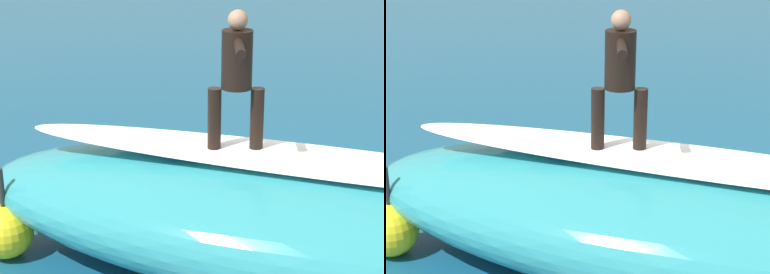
{
  "view_description": "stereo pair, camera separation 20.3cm",
  "coord_description": "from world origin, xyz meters",
  "views": [
    {
      "loc": [
        0.79,
        9.15,
        4.37
      ],
      "look_at": [
        1.39,
        0.47,
        1.22
      ],
      "focal_mm": 64.34,
      "sensor_mm": 36.0,
      "label": 1
    },
    {
      "loc": [
        0.59,
        9.13,
        4.37
      ],
      "look_at": [
        1.39,
        0.47,
        1.22
      ],
      "focal_mm": 64.34,
      "sensor_mm": 36.0,
      "label": 2
    }
  ],
  "objects": [
    {
      "name": "foam_patch_mid",
      "position": [
        3.13,
        -0.41,
        0.08
      ],
      "size": [
        1.02,
        0.92,
        0.16
      ],
      "primitive_type": "ellipsoid",
      "rotation": [
        0.0,
        0.0,
        0.13
      ],
      "color": "white",
      "rests_on": "ground_plane"
    },
    {
      "name": "surfer_paddling",
      "position": [
        2.05,
        -0.89,
        0.23
      ],
      "size": [
        1.11,
        1.43,
        0.29
      ],
      "rotation": [
        0.0,
        0.0,
        2.19
      ],
      "color": "black",
      "rests_on": "surfboard_paddling"
    },
    {
      "name": "foam_patch_near",
      "position": [
        -0.55,
        0.94,
        0.05
      ],
      "size": [
        1.21,
        0.97,
        0.1
      ],
      "primitive_type": "ellipsoid",
      "rotation": [
        0.0,
        0.0,
        0.31
      ],
      "color": "white",
      "rests_on": "ground_plane"
    },
    {
      "name": "wave_crest",
      "position": [
        -0.13,
        1.98,
        0.74
      ],
      "size": [
        8.96,
        5.03,
        1.47
      ],
      "primitive_type": "ellipsoid",
      "rotation": [
        0.0,
        0.0,
        -0.27
      ],
      "color": "teal",
      "rests_on": "ground_plane"
    },
    {
      "name": "surfboard_paddling",
      "position": [
        1.97,
        -0.79,
        0.05
      ],
      "size": [
        1.67,
        2.06,
        0.1
      ],
      "primitive_type": "ellipsoid",
      "rotation": [
        0.0,
        0.0,
        2.19
      ],
      "color": "yellow",
      "rests_on": "ground_plane"
    },
    {
      "name": "ground_plane",
      "position": [
        0.0,
        0.0,
        0.0
      ],
      "size": [
        120.0,
        120.0,
        0.0
      ],
      "primitive_type": "plane",
      "color": "#145175"
    },
    {
      "name": "wave_foam_lip",
      "position": [
        -0.13,
        1.98,
        1.51
      ],
      "size": [
        7.24,
        2.89,
        0.08
      ],
      "primitive_type": "ellipsoid",
      "rotation": [
        0.0,
        0.0,
        -0.27
      ],
      "color": "white",
      "rests_on": "wave_crest"
    },
    {
      "name": "buoy_marker",
      "position": [
        3.63,
        1.67,
        0.35
      ],
      "size": [
        0.7,
        0.7,
        1.19
      ],
      "color": "yellow",
      "rests_on": "ground_plane"
    },
    {
      "name": "surfer_riding",
      "position": [
        0.81,
        1.72,
        2.47
      ],
      "size": [
        0.64,
        1.52,
        1.6
      ],
      "rotation": [
        0.0,
        0.0,
        0.06
      ],
      "color": "black",
      "rests_on": "surfboard_riding"
    },
    {
      "name": "surfboard_riding",
      "position": [
        0.81,
        1.72,
        1.51
      ],
      "size": [
        2.21,
        0.64,
        0.07
      ],
      "primitive_type": "ellipsoid",
      "rotation": [
        0.0,
        0.0,
        0.06
      ],
      "color": "#33B2D1",
      "rests_on": "wave_crest"
    }
  ]
}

